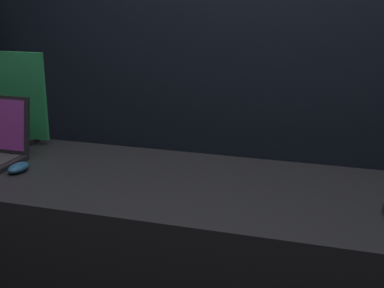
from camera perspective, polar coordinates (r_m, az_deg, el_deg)
name	(u,v)px	position (r m, az deg, el deg)	size (l,w,h in m)	color
wall_back	(259,19)	(3.00, 7.18, 13.10)	(8.00, 0.05, 2.80)	black
display_counter	(193,288)	(2.16, 0.15, -15.15)	(2.34, 0.73, 0.87)	black
mouse_front	(18,168)	(2.18, -18.02, -2.41)	(0.06, 0.11, 0.03)	navy
promo_stand_front	(16,100)	(2.56, -18.23, 4.47)	(0.31, 0.07, 0.42)	black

